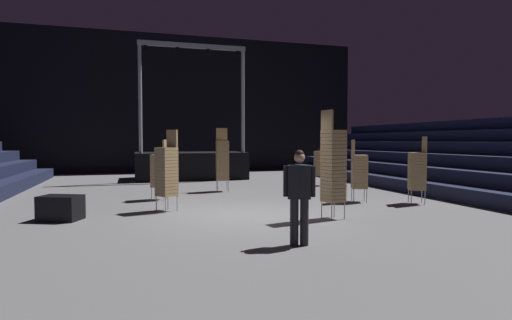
{
  "coord_description": "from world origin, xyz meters",
  "views": [
    {
      "loc": [
        -2.75,
        -10.01,
        1.86
      ],
      "look_at": [
        0.03,
        -0.71,
        1.4
      ],
      "focal_mm": 29.38,
      "sensor_mm": 36.0,
      "label": 1
    }
  ],
  "objects_px": {
    "chair_stack_front_left": "(417,170)",
    "chair_stack_mid_centre": "(167,170)",
    "chair_stack_front_right": "(222,160)",
    "chair_stack_mid_right": "(321,163)",
    "chair_stack_rear_right": "(359,171)",
    "chair_stack_mid_left": "(159,170)",
    "stage_riser": "(190,163)",
    "chair_stack_rear_left": "(333,165)",
    "man_with_tie": "(299,192)",
    "equipment_road_case": "(61,208)"
  },
  "relations": [
    {
      "from": "stage_riser",
      "to": "chair_stack_mid_left",
      "type": "distance_m",
      "value": 7.28
    },
    {
      "from": "chair_stack_front_right",
      "to": "chair_stack_mid_right",
      "type": "height_order",
      "value": "chair_stack_front_right"
    },
    {
      "from": "chair_stack_rear_left",
      "to": "chair_stack_mid_right",
      "type": "bearing_deg",
      "value": 145.01
    },
    {
      "from": "man_with_tie",
      "to": "chair_stack_mid_right",
      "type": "height_order",
      "value": "chair_stack_mid_right"
    },
    {
      "from": "chair_stack_front_right",
      "to": "chair_stack_rear_left",
      "type": "bearing_deg",
      "value": 108.85
    },
    {
      "from": "man_with_tie",
      "to": "chair_stack_rear_left",
      "type": "bearing_deg",
      "value": -107.13
    },
    {
      "from": "chair_stack_mid_left",
      "to": "equipment_road_case",
      "type": "distance_m",
      "value": 3.76
    },
    {
      "from": "stage_riser",
      "to": "chair_stack_rear_right",
      "type": "bearing_deg",
      "value": -67.39
    },
    {
      "from": "chair_stack_front_left",
      "to": "chair_stack_rear_right",
      "type": "bearing_deg",
      "value": 85.82
    },
    {
      "from": "chair_stack_rear_right",
      "to": "chair_stack_mid_right",
      "type": "bearing_deg",
      "value": -170.33
    },
    {
      "from": "stage_riser",
      "to": "chair_stack_rear_left",
      "type": "bearing_deg",
      "value": -80.99
    },
    {
      "from": "chair_stack_mid_right",
      "to": "equipment_road_case",
      "type": "distance_m",
      "value": 10.36
    },
    {
      "from": "chair_stack_mid_right",
      "to": "chair_stack_rear_left",
      "type": "bearing_deg",
      "value": -129.07
    },
    {
      "from": "chair_stack_front_right",
      "to": "chair_stack_mid_centre",
      "type": "bearing_deg",
      "value": 64.5
    },
    {
      "from": "chair_stack_front_right",
      "to": "chair_stack_rear_left",
      "type": "xyz_separation_m",
      "value": [
        1.39,
        -5.98,
        0.13
      ]
    },
    {
      "from": "chair_stack_rear_right",
      "to": "stage_riser",
      "type": "bearing_deg",
      "value": -136.6
    },
    {
      "from": "chair_stack_front_right",
      "to": "chair_stack_rear_left",
      "type": "relative_size",
      "value": 0.9
    },
    {
      "from": "chair_stack_front_right",
      "to": "chair_stack_front_left",
      "type": "bearing_deg",
      "value": 142.64
    },
    {
      "from": "chair_stack_front_left",
      "to": "chair_stack_mid_left",
      "type": "height_order",
      "value": "chair_stack_front_left"
    },
    {
      "from": "chair_stack_rear_right",
      "to": "equipment_road_case",
      "type": "distance_m",
      "value": 8.21
    },
    {
      "from": "man_with_tie",
      "to": "stage_riser",
      "type": "bearing_deg",
      "value": -67.41
    },
    {
      "from": "chair_stack_mid_centre",
      "to": "equipment_road_case",
      "type": "height_order",
      "value": "chair_stack_mid_centre"
    },
    {
      "from": "man_with_tie",
      "to": "chair_stack_front_left",
      "type": "relative_size",
      "value": 0.86
    },
    {
      "from": "man_with_tie",
      "to": "chair_stack_rear_left",
      "type": "relative_size",
      "value": 0.66
    },
    {
      "from": "chair_stack_mid_right",
      "to": "chair_stack_mid_centre",
      "type": "xyz_separation_m",
      "value": [
        -6.56,
        -4.45,
        0.13
      ]
    },
    {
      "from": "chair_stack_rear_left",
      "to": "chair_stack_rear_right",
      "type": "distance_m",
      "value": 3.04
    },
    {
      "from": "stage_riser",
      "to": "chair_stack_front_left",
      "type": "bearing_deg",
      "value": -62.22
    },
    {
      "from": "chair_stack_rear_left",
      "to": "stage_riser",
      "type": "bearing_deg",
      "value": 177.44
    },
    {
      "from": "chair_stack_rear_right",
      "to": "equipment_road_case",
      "type": "height_order",
      "value": "chair_stack_rear_right"
    },
    {
      "from": "chair_stack_mid_left",
      "to": "chair_stack_rear_right",
      "type": "distance_m",
      "value": 6.14
    },
    {
      "from": "stage_riser",
      "to": "chair_stack_front_left",
      "type": "relative_size",
      "value": 3.17
    },
    {
      "from": "chair_stack_rear_right",
      "to": "man_with_tie",
      "type": "bearing_deg",
      "value": -19.91
    },
    {
      "from": "chair_stack_rear_right",
      "to": "chair_stack_mid_left",
      "type": "bearing_deg",
      "value": -90.02
    },
    {
      "from": "chair_stack_rear_right",
      "to": "equipment_road_case",
      "type": "xyz_separation_m",
      "value": [
        -8.17,
        -0.61,
        -0.65
      ]
    },
    {
      "from": "stage_riser",
      "to": "chair_stack_mid_left",
      "type": "xyz_separation_m",
      "value": [
        -1.91,
        -7.02,
        0.21
      ]
    },
    {
      "from": "man_with_tie",
      "to": "chair_stack_mid_left",
      "type": "relative_size",
      "value": 0.9
    },
    {
      "from": "chair_stack_front_right",
      "to": "chair_stack_mid_left",
      "type": "xyz_separation_m",
      "value": [
        -2.34,
        -1.55,
        -0.21
      ]
    },
    {
      "from": "man_with_tie",
      "to": "chair_stack_front_left",
      "type": "distance_m",
      "value": 6.3
    },
    {
      "from": "chair_stack_mid_left",
      "to": "chair_stack_rear_left",
      "type": "xyz_separation_m",
      "value": [
        3.73,
        -4.43,
        0.34
      ]
    },
    {
      "from": "chair_stack_front_left",
      "to": "chair_stack_rear_right",
      "type": "distance_m",
      "value": 1.66
    },
    {
      "from": "equipment_road_case",
      "to": "chair_stack_mid_centre",
      "type": "bearing_deg",
      "value": 13.16
    },
    {
      "from": "chair_stack_mid_right",
      "to": "chair_stack_mid_centre",
      "type": "bearing_deg",
      "value": -161.53
    },
    {
      "from": "chair_stack_mid_right",
      "to": "chair_stack_rear_right",
      "type": "relative_size",
      "value": 1.0
    },
    {
      "from": "chair_stack_front_right",
      "to": "chair_stack_mid_right",
      "type": "xyz_separation_m",
      "value": [
        4.27,
        0.68,
        -0.21
      ]
    },
    {
      "from": "chair_stack_front_left",
      "to": "chair_stack_mid_centre",
      "type": "distance_m",
      "value": 7.18
    },
    {
      "from": "chair_stack_front_right",
      "to": "chair_stack_mid_left",
      "type": "relative_size",
      "value": 1.23
    },
    {
      "from": "chair_stack_mid_left",
      "to": "chair_stack_mid_right",
      "type": "relative_size",
      "value": 1.0
    },
    {
      "from": "chair_stack_mid_left",
      "to": "stage_riser",
      "type": "bearing_deg",
      "value": 4.15
    },
    {
      "from": "chair_stack_front_right",
      "to": "chair_stack_rear_right",
      "type": "xyz_separation_m",
      "value": [
        3.4,
        -3.73,
        -0.21
      ]
    },
    {
      "from": "chair_stack_front_left",
      "to": "chair_stack_mid_centre",
      "type": "relative_size",
      "value": 0.92
    }
  ]
}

